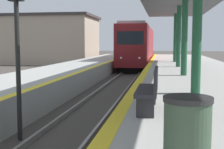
% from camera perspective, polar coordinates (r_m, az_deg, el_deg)
% --- Properties ---
extents(train, '(2.63, 16.64, 4.29)m').
position_cam_1_polar(train, '(32.78, 4.81, 5.17)').
color(train, black).
rests_on(train, ground).
extents(signal_near, '(0.36, 0.31, 4.45)m').
position_cam_1_polar(signal_near, '(8.26, -17.09, 9.70)').
color(signal_near, black).
rests_on(signal_near, ground).
extents(trash_bin, '(0.57, 0.57, 0.84)m').
position_cam_1_polar(trash_bin, '(3.81, 13.59, -10.19)').
color(trash_bin, '#384C38').
rests_on(trash_bin, platform_right).
extents(bench, '(0.44, 1.70, 0.92)m').
position_cam_1_polar(bench, '(6.79, 6.99, -2.51)').
color(bench, '#28282D').
rests_on(bench, platform_right).
extents(station_building, '(10.95, 8.24, 5.86)m').
position_cam_1_polar(station_building, '(39.37, -11.01, 6.29)').
color(station_building, tan).
rests_on(station_building, ground).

